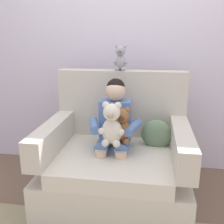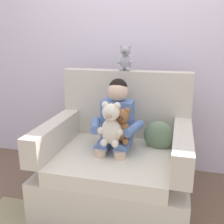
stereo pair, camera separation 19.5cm
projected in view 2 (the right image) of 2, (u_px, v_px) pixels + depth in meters
The scene contains 8 objects.
ground_plane at pixel (116, 200), 2.32m from camera, with size 8.00×8.00×0.00m, color brown.
back_wall at pixel (135, 45), 2.69m from camera, with size 6.00×0.10×2.60m, color silver.
armchair at pixel (117, 163), 2.27m from camera, with size 1.18×0.95×1.08m.
seated_child at pixel (116, 124), 2.21m from camera, with size 0.45×0.39×0.82m.
plush_brown at pixel (122, 126), 2.06m from camera, with size 0.17×0.14×0.29m.
plush_cream at pixel (111, 125), 2.01m from camera, with size 0.20×0.16×0.34m.
plush_grey_on_backrest at pixel (125, 59), 2.36m from camera, with size 0.14×0.11×0.23m.
throw_pillow at pixel (159, 136), 2.25m from camera, with size 0.26×0.12×0.26m, color slate.
Camera 2 is at (0.47, -1.96, 1.38)m, focal length 42.53 mm.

